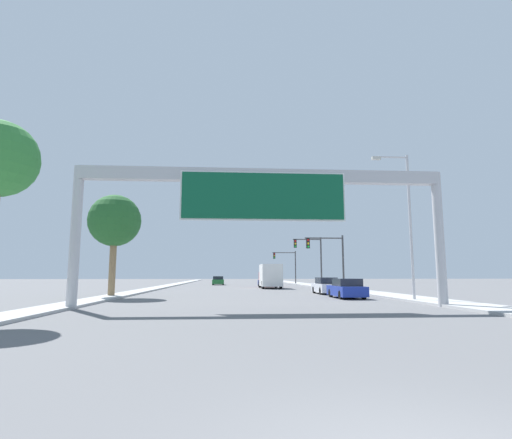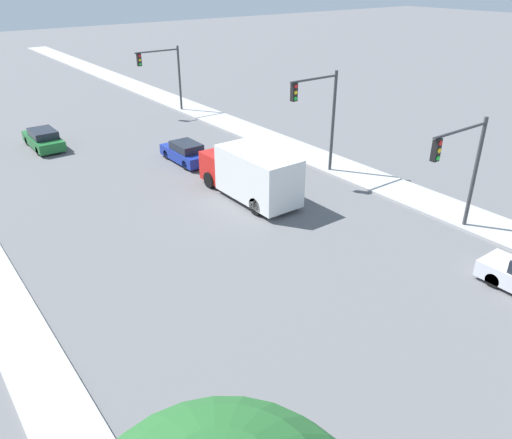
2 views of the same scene
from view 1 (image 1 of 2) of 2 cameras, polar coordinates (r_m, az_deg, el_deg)
sidewalk_right at (r=64.94m, az=7.78°, el=-9.25°), size 3.00×120.00×0.15m
median_strip_left at (r=64.20m, az=-12.09°, el=-9.17°), size 2.00×120.00×0.15m
sign_gantry at (r=21.96m, az=1.03°, el=3.32°), size 20.44×0.73×7.56m
car_far_center at (r=31.10m, az=12.81°, el=-9.64°), size 1.89×4.57×1.46m
car_mid_center at (r=59.21m, az=1.24°, el=-8.88°), size 1.73×4.33×1.44m
car_far_left at (r=68.13m, az=-5.42°, el=-8.71°), size 1.89×4.72×1.44m
car_near_left at (r=37.31m, az=9.93°, el=-9.36°), size 1.72×4.54×1.49m
truck_box_primary at (r=51.56m, az=2.02°, el=-8.08°), size 2.50×7.19×3.02m
traffic_light_near_intersection at (r=43.00m, az=10.59°, el=-4.78°), size 4.16×0.32×5.88m
traffic_light_mid_block at (r=52.79m, az=8.07°, el=-4.92°), size 3.79×0.32×6.60m
traffic_light_far_intersection at (r=72.41m, az=4.57°, el=-6.03°), size 4.28×0.32×5.93m
palm_tree_background at (r=33.70m, az=-19.54°, el=-0.25°), size 4.11×4.11×8.08m
street_lamp_right at (r=28.77m, az=20.63°, el=0.63°), size 2.56×0.28×9.91m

